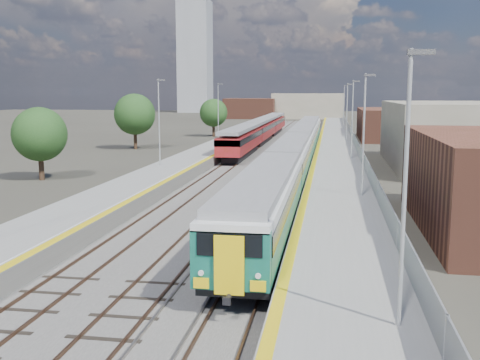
# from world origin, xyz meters

# --- Properties ---
(ground) EXTENTS (320.00, 320.00, 0.00)m
(ground) POSITION_xyz_m (0.00, 50.00, 0.00)
(ground) COLOR #47443A
(ground) RESTS_ON ground
(ballast_bed) EXTENTS (10.50, 155.00, 0.06)m
(ballast_bed) POSITION_xyz_m (-2.25, 52.50, 0.03)
(ballast_bed) COLOR #565451
(ballast_bed) RESTS_ON ground
(tracks) EXTENTS (8.96, 160.00, 0.17)m
(tracks) POSITION_xyz_m (-1.65, 54.18, 0.11)
(tracks) COLOR #4C3323
(tracks) RESTS_ON ground
(platform_right) EXTENTS (4.70, 155.00, 8.52)m
(platform_right) POSITION_xyz_m (5.28, 52.49, 0.54)
(platform_right) COLOR slate
(platform_right) RESTS_ON ground
(platform_left) EXTENTS (4.30, 155.00, 8.52)m
(platform_left) POSITION_xyz_m (-9.05, 52.49, 0.52)
(platform_left) COLOR slate
(platform_left) RESTS_ON ground
(buildings) EXTENTS (72.00, 185.50, 40.00)m
(buildings) POSITION_xyz_m (-18.12, 138.60, 10.70)
(buildings) COLOR brown
(buildings) RESTS_ON ground
(green_train) EXTENTS (2.69, 74.97, 2.96)m
(green_train) POSITION_xyz_m (1.50, 41.34, 2.09)
(green_train) COLOR black
(green_train) RESTS_ON ground
(red_train) EXTENTS (2.66, 53.94, 3.35)m
(red_train) POSITION_xyz_m (-5.50, 68.04, 1.98)
(red_train) COLOR black
(red_train) RESTS_ON ground
(tree_a) EXTENTS (4.56, 4.56, 6.17)m
(tree_a) POSITION_xyz_m (-19.57, 30.56, 3.88)
(tree_a) COLOR #382619
(tree_a) RESTS_ON ground
(tree_b) EXTENTS (5.32, 5.32, 7.21)m
(tree_b) POSITION_xyz_m (-20.60, 56.74, 4.54)
(tree_b) COLOR #382619
(tree_b) RESTS_ON ground
(tree_c) EXTENTS (4.64, 4.64, 6.29)m
(tree_c) POSITION_xyz_m (-14.85, 79.02, 3.96)
(tree_c) COLOR #382619
(tree_c) RESTS_ON ground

